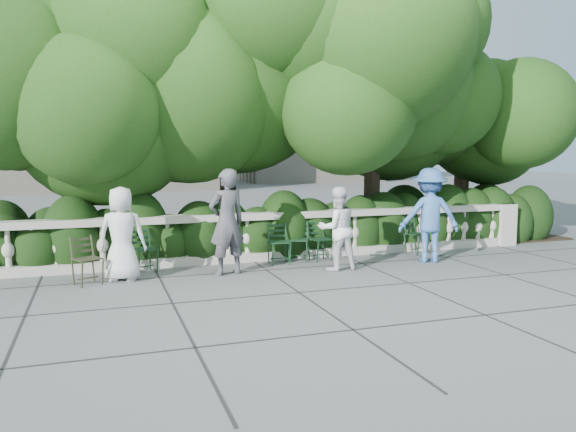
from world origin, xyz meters
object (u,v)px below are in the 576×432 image
object	(u,v)px
chair_e	(298,263)
person_older_blue	(429,215)
person_woman_grey	(227,222)
person_businessman	(122,234)
chair_b	(281,266)
chair_weathered	(92,286)
chair_c	(324,262)
chair_a	(148,274)
person_casual_man	(337,228)
chair_f	(422,255)

from	to	relation	value
chair_e	person_older_blue	size ratio (longest dim) A/B	0.44
person_woman_grey	person_businessman	bearing A→B (deg)	-18.77
chair_b	chair_weathered	distance (m)	3.58
chair_c	person_woman_grey	xyz separation A→B (m)	(-2.15, -0.54, 0.97)
chair_a	chair_c	world-z (taller)	same
chair_b	chair_c	xyz separation A→B (m)	(0.97, 0.11, 0.00)
chair_weathered	person_casual_man	size ratio (longest dim) A/B	0.53
chair_b	person_older_blue	distance (m)	3.19
chair_c	person_businessman	size ratio (longest dim) A/B	0.51
chair_b	chair_e	bearing A→B (deg)	24.49
chair_a	chair_f	bearing A→B (deg)	-18.61
chair_b	person_woman_grey	size ratio (longest dim) A/B	0.43
person_businessman	person_woman_grey	xyz separation A→B (m)	(1.84, -0.09, 0.15)
chair_e	chair_f	xyz separation A→B (m)	(2.87, -0.05, 0.00)
chair_b	person_businessman	size ratio (longest dim) A/B	0.51
chair_f	person_businessman	bearing A→B (deg)	159.75
person_businessman	person_woman_grey	bearing A→B (deg)	-166.36
chair_f	person_woman_grey	size ratio (longest dim) A/B	0.43
chair_e	chair_a	bearing A→B (deg)	-156.04
chair_a	person_casual_man	size ratio (longest dim) A/B	0.53
chair_c	person_businessman	distance (m)	4.09
chair_a	chair_c	xyz separation A→B (m)	(3.53, 0.05, 0.00)
chair_c	person_older_blue	bearing A→B (deg)	-30.83
person_woman_grey	person_older_blue	distance (m)	4.17
chair_c	chair_weathered	bearing A→B (deg)	177.09
chair_c	chair_f	size ratio (longest dim) A/B	1.00
person_woman_grey	person_older_blue	size ratio (longest dim) A/B	1.01
chair_a	person_woman_grey	xyz separation A→B (m)	(1.38, -0.49, 0.97)
chair_f	person_casual_man	xyz separation A→B (m)	(-2.39, -0.81, 0.79)
person_casual_man	chair_a	bearing A→B (deg)	-11.40
chair_c	person_woman_grey	size ratio (longest dim) A/B	0.43
chair_b	chair_c	world-z (taller)	same
chair_e	person_casual_man	xyz separation A→B (m)	(0.48, -0.86, 0.79)
chair_f	chair_weathered	world-z (taller)	same
person_businessman	person_older_blue	world-z (taller)	person_older_blue
chair_a	person_businessman	size ratio (longest dim) A/B	0.51
chair_c	person_businessman	xyz separation A→B (m)	(-3.98, -0.45, 0.82)
chair_weathered	person_businessman	distance (m)	1.01
chair_c	chair_weathered	size ratio (longest dim) A/B	1.00
person_businessman	person_woman_grey	distance (m)	1.85
person_businessman	chair_weathered	bearing A→B (deg)	43.73
chair_a	person_woman_grey	size ratio (longest dim) A/B	0.43
person_casual_man	person_older_blue	distance (m)	2.11
chair_e	person_older_blue	xyz separation A→B (m)	(2.58, -0.74, 0.96)
chair_c	chair_e	bearing A→B (deg)	162.89
chair_b	chair_weathered	xyz separation A→B (m)	(-3.53, -0.60, 0.00)
chair_f	person_older_blue	world-z (taller)	person_older_blue
person_woman_grey	chair_weathered	bearing A→B (deg)	-11.72
chair_f	chair_a	bearing A→B (deg)	156.15
chair_c	chair_e	xyz separation A→B (m)	(-0.56, 0.05, 0.00)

